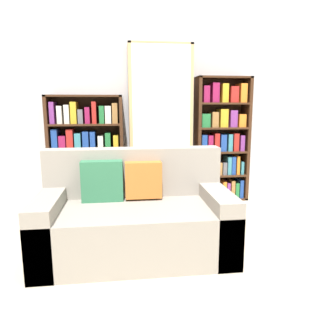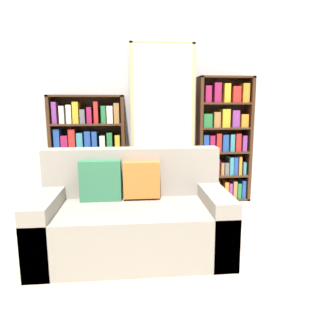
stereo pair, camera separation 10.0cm
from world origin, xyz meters
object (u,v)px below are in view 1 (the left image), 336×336
(bookshelf_right, at_px, (221,142))
(couch, at_px, (135,218))
(bookshelf_left, at_px, (86,153))
(wine_bottle, at_px, (210,197))
(display_cabinet, at_px, (160,126))

(bookshelf_right, bearing_deg, couch, -128.70)
(bookshelf_left, bearing_deg, couch, -69.49)
(couch, xyz_separation_m, wine_bottle, (0.95, 1.08, -0.15))
(display_cabinet, height_order, bookshelf_right, display_cabinet)
(bookshelf_left, relative_size, display_cabinet, 0.69)
(couch, height_order, bookshelf_left, bookshelf_left)
(bookshelf_right, bearing_deg, bookshelf_left, -179.99)
(display_cabinet, relative_size, wine_bottle, 5.47)
(couch, height_order, display_cabinet, display_cabinet)
(couch, bearing_deg, bookshelf_left, 110.51)
(bookshelf_left, relative_size, bookshelf_right, 0.85)
(display_cabinet, xyz_separation_m, wine_bottle, (0.57, -0.41, -0.85))
(couch, distance_m, bookshelf_left, 1.65)
(bookshelf_left, height_order, display_cabinet, display_cabinet)
(couch, distance_m, bookshelf_right, 1.99)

